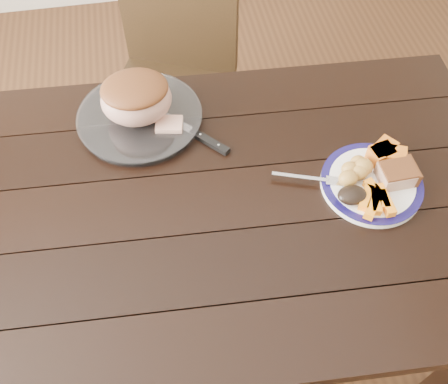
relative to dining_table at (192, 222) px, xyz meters
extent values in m
plane|color=#472B16|center=(0.00, 0.00, -0.66)|extent=(4.00, 4.00, 0.00)
cube|color=black|center=(0.00, 0.00, 0.07)|extent=(1.65, 0.99, 0.04)
cube|color=black|center=(0.74, 0.33, -0.30)|extent=(0.07, 0.07, 0.71)
cube|color=black|center=(-0.01, 0.65, -0.21)|extent=(0.55, 0.55, 0.04)
cube|color=black|center=(0.07, 0.83, 0.04)|extent=(0.40, 0.20, 0.46)
cube|color=black|center=(0.23, 0.74, -0.44)|extent=(0.04, 0.04, 0.43)
cube|color=black|center=(0.09, 0.41, -0.44)|extent=(0.04, 0.04, 0.43)
cube|color=black|center=(-0.10, 0.89, -0.44)|extent=(0.04, 0.04, 0.43)
cube|color=black|center=(-0.24, 0.56, -0.44)|extent=(0.04, 0.04, 0.43)
cylinder|color=white|center=(0.45, -0.03, 0.10)|extent=(0.25, 0.25, 0.02)
torus|color=#120D43|center=(0.45, -0.03, 0.11)|extent=(0.25, 0.25, 0.02)
cylinder|color=white|center=(-0.10, 0.29, 0.10)|extent=(0.33, 0.33, 0.02)
cube|color=tan|center=(0.50, -0.04, 0.13)|extent=(0.09, 0.07, 0.04)
ellipsoid|color=gold|center=(0.38, -0.03, 0.13)|extent=(0.05, 0.04, 0.04)
ellipsoid|color=gold|center=(0.40, 0.00, 0.13)|extent=(0.04, 0.04, 0.04)
ellipsoid|color=gold|center=(0.43, 0.00, 0.13)|extent=(0.05, 0.05, 0.04)
ellipsoid|color=gold|center=(0.42, 0.02, 0.13)|extent=(0.04, 0.04, 0.03)
ellipsoid|color=gold|center=(0.41, -0.01, 0.13)|extent=(0.05, 0.04, 0.04)
cube|color=orange|center=(0.44, -0.07, 0.12)|extent=(0.04, 0.07, 0.02)
cube|color=orange|center=(0.45, -0.10, 0.12)|extent=(0.02, 0.07, 0.02)
cube|color=orange|center=(0.41, -0.08, 0.12)|extent=(0.06, 0.07, 0.02)
cube|color=orange|center=(0.43, -0.10, 0.12)|extent=(0.04, 0.07, 0.02)
cube|color=orange|center=(0.42, -0.11, 0.12)|extent=(0.06, 0.07, 0.02)
cube|color=orange|center=(0.45, -0.09, 0.12)|extent=(0.03, 0.07, 0.02)
cube|color=orange|center=(0.48, 0.03, 0.13)|extent=(0.07, 0.06, 0.04)
cube|color=orange|center=(0.52, 0.02, 0.13)|extent=(0.07, 0.06, 0.04)
cube|color=orange|center=(0.49, 0.03, 0.13)|extent=(0.06, 0.06, 0.04)
cube|color=orange|center=(0.50, 0.05, 0.13)|extent=(0.07, 0.07, 0.04)
ellipsoid|color=black|center=(0.38, -0.07, 0.13)|extent=(0.07, 0.05, 0.03)
cube|color=silver|center=(0.28, 0.01, 0.11)|extent=(0.14, 0.06, 0.00)
cube|color=silver|center=(0.36, -0.02, 0.11)|extent=(0.05, 0.04, 0.00)
ellipsoid|color=tan|center=(-0.10, 0.29, 0.17)|extent=(0.19, 0.16, 0.12)
cube|color=tan|center=(-0.02, 0.24, 0.12)|extent=(0.08, 0.07, 0.02)
cube|color=silver|center=(-0.03, 0.29, 0.09)|extent=(0.15, 0.16, 0.00)
cube|color=black|center=(0.08, 0.18, 0.10)|extent=(0.10, 0.10, 0.01)
camera|label=1|loc=(-0.04, -0.68, 1.09)|focal=40.00mm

